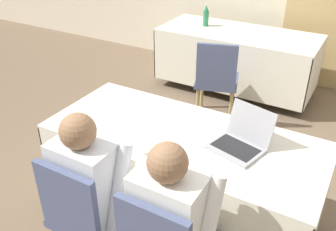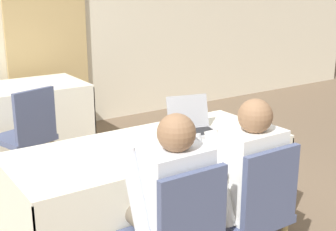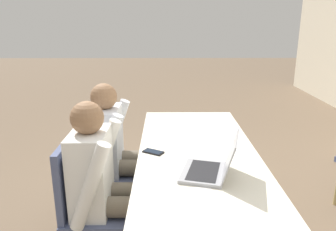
# 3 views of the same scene
# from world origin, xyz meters

# --- Properties ---
(conference_table_near) EXTENTS (1.89, 0.81, 0.76)m
(conference_table_near) POSITION_xyz_m (0.00, 0.00, 0.58)
(conference_table_near) COLOR silver
(conference_table_near) RESTS_ON ground_plane
(laptop) EXTENTS (0.39, 0.38, 0.25)m
(laptop) POSITION_xyz_m (0.38, 0.04, 0.81)
(laptop) COLOR #99999E
(laptop) RESTS_ON conference_table_near
(cell_phone) EXTENTS (0.13, 0.15, 0.01)m
(cell_phone) POSITION_xyz_m (0.05, -0.31, 0.76)
(cell_phone) COLOR black
(cell_phone) RESTS_ON conference_table_near
(paper_beside_laptop) EXTENTS (0.26, 0.33, 0.00)m
(paper_beside_laptop) POSITION_xyz_m (0.65, -0.11, 0.76)
(paper_beside_laptop) COLOR white
(paper_beside_laptop) RESTS_ON conference_table_near
(paper_centre_table) EXTENTS (0.31, 0.36, 0.00)m
(paper_centre_table) POSITION_xyz_m (-0.11, 0.20, 0.76)
(paper_centre_table) COLOR white
(paper_centre_table) RESTS_ON conference_table_near
(chair_near_left) EXTENTS (0.44, 0.44, 0.92)m
(chair_near_left) POSITION_xyz_m (-0.27, -0.71, 0.51)
(chair_near_left) COLOR tan
(chair_near_left) RESTS_ON ground_plane
(chair_near_right) EXTENTS (0.44, 0.44, 0.92)m
(chair_near_right) POSITION_xyz_m (0.27, -0.71, 0.51)
(chair_near_right) COLOR tan
(chair_near_right) RESTS_ON ground_plane
(person_checkered_shirt) EXTENTS (0.50, 0.52, 1.18)m
(person_checkered_shirt) POSITION_xyz_m (-0.27, -0.61, 0.67)
(person_checkered_shirt) COLOR #665B4C
(person_checkered_shirt) RESTS_ON ground_plane
(person_white_shirt) EXTENTS (0.50, 0.52, 1.18)m
(person_white_shirt) POSITION_xyz_m (0.27, -0.61, 0.67)
(person_white_shirt) COLOR #665B4C
(person_white_shirt) RESTS_ON ground_plane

